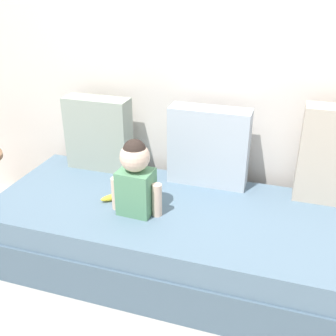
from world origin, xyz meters
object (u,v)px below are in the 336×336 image
Objects in this scene: throw_pillow_center at (209,147)px; banana at (114,197)px; couch at (192,240)px; throw_pillow_left at (99,134)px; toddler at (136,177)px.

throw_pillow_center reaches higher than banana.
couch is 4.92× the size of throw_pillow_center.
throw_pillow_center is at bearing 90.00° from couch.
banana is (-0.49, -0.03, 0.23)m from couch.
throw_pillow_center reaches higher than throw_pillow_left.
toddler is 0.28m from banana.
throw_pillow_left is (-0.77, 0.37, 0.46)m from couch.
throw_pillow_left is 1.12× the size of toddler.
throw_pillow_center is (0.77, 0.00, 0.00)m from throw_pillow_left.
banana is at bearing 155.58° from toddler.
couch is 14.57× the size of banana.
throw_pillow_center is 0.67m from banana.
throw_pillow_left reaches higher than couch.
throw_pillow_left is 0.99× the size of throw_pillow_center.
banana is at bearing -176.56° from couch.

